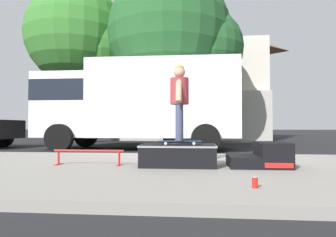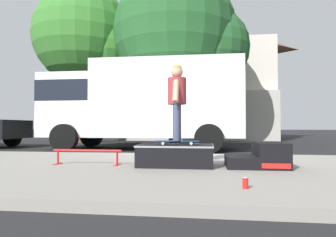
% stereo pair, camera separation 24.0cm
% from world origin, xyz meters
% --- Properties ---
extents(ground_plane, '(140.00, 140.00, 0.00)m').
position_xyz_m(ground_plane, '(0.00, 0.00, 0.00)').
color(ground_plane, black).
extents(sidewalk_slab, '(50.00, 5.00, 0.12)m').
position_xyz_m(sidewalk_slab, '(0.00, -3.00, 0.06)').
color(sidewalk_slab, gray).
rests_on(sidewalk_slab, ground).
extents(skate_box, '(1.32, 0.85, 0.37)m').
position_xyz_m(skate_box, '(-0.66, -2.91, 0.32)').
color(skate_box, black).
rests_on(skate_box, sidewalk_slab).
extents(kicker_ramp, '(1.01, 0.83, 0.42)m').
position_xyz_m(kicker_ramp, '(0.81, -2.91, 0.30)').
color(kicker_ramp, black).
rests_on(kicker_ramp, sidewalk_slab).
extents(grind_rail, '(1.29, 0.28, 0.28)m').
position_xyz_m(grind_rail, '(-2.29, -2.96, 0.32)').
color(grind_rail, red).
rests_on(grind_rail, sidewalk_slab).
extents(skateboard, '(0.79, 0.27, 0.07)m').
position_xyz_m(skateboard, '(-0.64, -2.86, 0.55)').
color(skateboard, navy).
rests_on(skateboard, skate_box).
extents(skater_kid, '(0.33, 0.71, 1.38)m').
position_xyz_m(skater_kid, '(-0.64, -2.86, 1.37)').
color(skater_kid, '#3F4766').
rests_on(skater_kid, skateboard).
extents(soda_can, '(0.07, 0.07, 0.13)m').
position_xyz_m(soda_can, '(0.31, -4.74, 0.18)').
color(soda_can, red).
rests_on(soda_can, sidewalk_slab).
extents(box_truck, '(6.91, 2.63, 3.05)m').
position_xyz_m(box_truck, '(-2.41, 2.20, 1.70)').
color(box_truck, silver).
rests_on(box_truck, ground).
extents(street_tree_main, '(5.36, 4.88, 7.78)m').
position_xyz_m(street_tree_main, '(-5.94, 5.94, 5.18)').
color(street_tree_main, brown).
rests_on(street_tree_main, ground).
extents(street_tree_neighbour, '(6.33, 5.75, 8.03)m').
position_xyz_m(street_tree_neighbour, '(-1.24, 5.58, 4.99)').
color(street_tree_neighbour, brown).
rests_on(street_tree_neighbour, ground).
extents(house_behind, '(9.54, 8.23, 8.40)m').
position_xyz_m(house_behind, '(-0.65, 12.58, 4.24)').
color(house_behind, beige).
rests_on(house_behind, ground).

